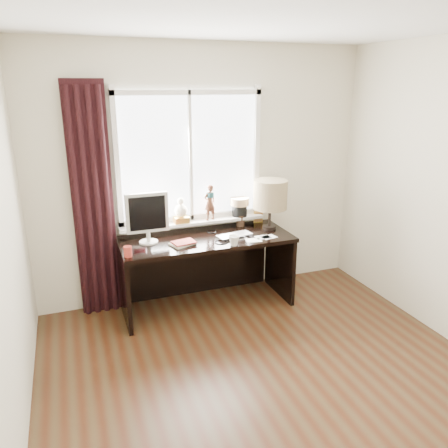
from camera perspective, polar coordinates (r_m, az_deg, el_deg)
name	(u,v)px	position (r m, az deg, el deg)	size (l,w,h in m)	color
floor	(290,406)	(3.42, 8.64, -22.43)	(3.50, 4.00, 0.00)	#3E2D18
ceiling	(313,6)	(2.65, 11.52, 26.15)	(3.50, 4.00, 0.00)	white
wall_back	(204,175)	(4.55, -2.66, 6.39)	(3.50, 2.60, 0.00)	beige
laptop	(235,236)	(4.34, 1.40, -1.52)	(0.35, 0.23, 0.03)	silver
mug	(234,240)	(4.10, 1.31, -2.13)	(0.10, 0.10, 0.10)	white
red_cup	(128,252)	(3.93, -12.45, -3.53)	(0.07, 0.07, 0.10)	#A52D22
window	(192,177)	(4.46, -4.23, 6.20)	(1.52, 0.20, 1.40)	white
curtain	(93,204)	(4.31, -16.76, 2.46)	(0.38, 0.09, 2.25)	black
desk	(204,257)	(4.50, -2.69, -4.31)	(1.70, 0.70, 0.75)	black
monitor	(147,215)	(4.16, -10.00, 1.17)	(0.40, 0.18, 0.49)	beige
notebook_stack	(183,243)	(4.15, -5.37, -2.50)	(0.26, 0.23, 0.03)	beige
brush_holder	(240,220)	(4.67, 2.15, 0.49)	(0.09, 0.09, 0.25)	black
icon_frame	(258,217)	(4.79, 4.51, 0.95)	(0.10, 0.04, 0.13)	gold
table_lamp	(270,195)	(4.51, 6.06, 3.78)	(0.35, 0.35, 0.52)	black
loose_papers	(262,238)	(4.32, 4.96, -1.85)	(0.35, 0.17, 0.00)	white
desk_cables	(224,236)	(4.35, 0.02, -1.62)	(0.40, 0.46, 0.01)	black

